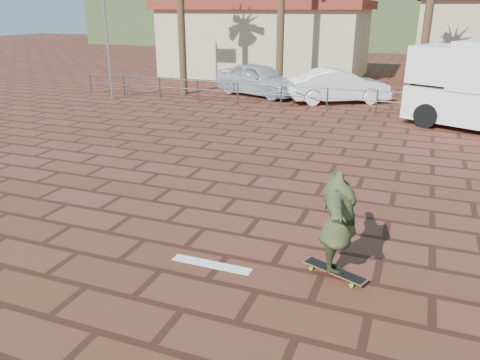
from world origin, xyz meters
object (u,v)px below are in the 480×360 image
skateboarder (338,223)px  car_silver (259,79)px  longboard (334,271)px  car_white (339,86)px

skateboarder → car_silver: bearing=11.4°
longboard → car_white: bearing=121.4°
skateboarder → longboard: bearing=68.7°
longboard → car_white: car_white is taller
skateboarder → car_white: 15.15m
car_silver → car_white: (3.99, -0.47, -0.04)m
longboard → skateboarder: (0.00, -0.00, 0.86)m
longboard → car_silver: (-6.60, 15.39, 0.70)m
skateboarder → car_white: bearing=-1.9°
skateboarder → car_silver: 16.75m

